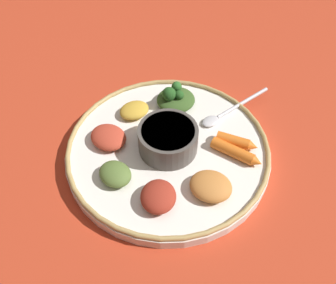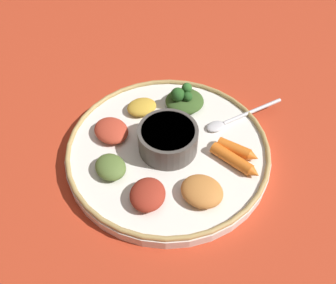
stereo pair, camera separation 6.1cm
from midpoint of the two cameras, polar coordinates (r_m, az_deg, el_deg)
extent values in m
plane|color=#B7381E|center=(0.64, 2.74, -2.14)|extent=(2.40, 2.40, 0.00)
cylinder|color=white|center=(0.63, 2.77, -1.61)|extent=(0.34, 0.34, 0.02)
torus|color=tan|center=(0.62, 2.82, -0.88)|extent=(0.34, 0.34, 0.01)
cylinder|color=#4C4742|center=(0.61, 2.88, 0.28)|extent=(0.10, 0.10, 0.04)
cylinder|color=#99471E|center=(0.59, 2.96, 1.49)|extent=(0.09, 0.09, 0.01)
ellipsoid|color=silver|center=(0.66, 9.99, 2.24)|extent=(0.04, 0.04, 0.01)
cylinder|color=silver|center=(0.70, 15.36, 4.44)|extent=(0.06, 0.12, 0.01)
ellipsoid|color=#385623|center=(0.69, 5.14, 6.17)|extent=(0.10, 0.10, 0.02)
sphere|color=#23511E|center=(0.67, 4.13, 7.16)|extent=(0.03, 0.03, 0.03)
sphere|color=#2D6628|center=(0.69, 5.49, 8.16)|extent=(0.02, 0.02, 0.02)
sphere|color=#23511E|center=(0.67, 5.67, 6.83)|extent=(0.02, 0.02, 0.02)
cylinder|color=orange|center=(0.61, 12.60, -2.68)|extent=(0.07, 0.03, 0.02)
cone|color=orange|center=(0.60, 16.10, -4.83)|extent=(0.02, 0.02, 0.02)
cylinder|color=orange|center=(0.62, 12.89, -1.15)|extent=(0.06, 0.02, 0.02)
cone|color=orange|center=(0.62, 15.86, -2.40)|extent=(0.02, 0.02, 0.02)
ellipsoid|color=#B73D28|center=(0.64, -6.04, 1.62)|extent=(0.08, 0.07, 0.02)
ellipsoid|color=maroon|center=(0.55, 0.03, -8.30)|extent=(0.07, 0.08, 0.03)
ellipsoid|color=#C67A38|center=(0.56, 8.38, -7.71)|extent=(0.07, 0.06, 0.02)
ellipsoid|color=gold|center=(0.68, -1.49, 5.28)|extent=(0.07, 0.07, 0.02)
ellipsoid|color=#567033|center=(0.59, -5.92, -4.04)|extent=(0.07, 0.06, 0.02)
camera|label=1|loc=(0.03, -87.13, 3.37)|focal=39.55mm
camera|label=2|loc=(0.03, 92.87, -3.37)|focal=39.55mm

